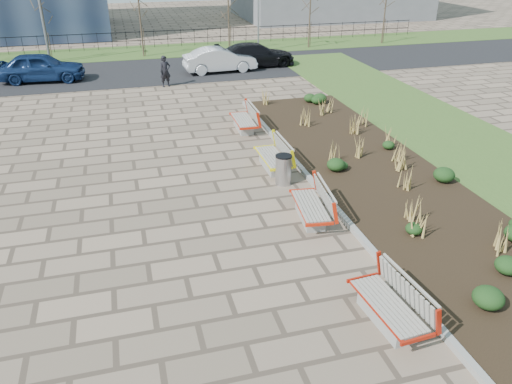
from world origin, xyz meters
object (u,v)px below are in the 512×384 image
object	(u,v)px
lamp_east	(258,7)
car_black	(256,55)
car_blue	(41,67)
car_silver	(220,60)
lamp_west	(41,14)
bench_d	(243,118)
bench_c	(272,155)
pedestrian	(165,71)
bench_b	(310,204)
litter_bin	(283,170)
bench_a	(388,303)

from	to	relation	value
lamp_east	car_black	bearing A→B (deg)	-107.63
car_blue	car_silver	distance (m)	10.11
car_blue	lamp_west	bearing A→B (deg)	5.65
bench_d	car_silver	size ratio (longest dim) A/B	0.48
car_blue	bench_c	bearing A→B (deg)	-143.85
car_blue	pedestrian	bearing A→B (deg)	-108.80
bench_b	lamp_east	xyz separation A→B (m)	(5.00, 23.36, 2.54)
bench_b	litter_bin	size ratio (longest dim) A/B	2.14
bench_a	bench_c	world-z (taller)	same
bench_b	car_blue	distance (m)	20.63
litter_bin	bench_d	bearing A→B (deg)	89.94
litter_bin	pedestrian	bearing A→B (deg)	100.12
litter_bin	car_blue	distance (m)	18.48
car_blue	bench_d	bearing A→B (deg)	-135.12
car_silver	car_blue	bearing A→B (deg)	84.14
lamp_east	pedestrian	bearing A→B (deg)	-133.75
bench_b	pedestrian	world-z (taller)	pedestrian
car_blue	lamp_east	world-z (taller)	lamp_east
litter_bin	car_silver	bearing A→B (deg)	85.80
bench_c	pedestrian	size ratio (longest dim) A/B	1.27
bench_b	lamp_east	bearing A→B (deg)	84.68
bench_c	pedestrian	xyz separation A→B (m)	(-2.37, 11.97, 0.33)
bench_a	pedestrian	distance (m)	20.28
car_silver	bench_d	bearing A→B (deg)	170.29
pedestrian	car_blue	world-z (taller)	pedestrian
pedestrian	lamp_west	bearing A→B (deg)	116.03
bench_a	litter_bin	xyz separation A→B (m)	(-0.01, 6.90, -0.01)
bench_b	lamp_west	size ratio (longest dim) A/B	0.35
lamp_west	pedestrian	bearing A→B (deg)	-49.26
bench_a	pedestrian	xyz separation A→B (m)	(-2.37, 20.14, 0.33)
bench_d	pedestrian	size ratio (longest dim) A/B	1.27
car_blue	bench_a	bearing A→B (deg)	-153.64
bench_b	lamp_west	xyz separation A→B (m)	(-9.00, 23.36, 2.54)
car_blue	lamp_east	bearing A→B (deg)	-65.99
bench_c	litter_bin	bearing A→B (deg)	-90.36
bench_b	bench_c	xyz separation A→B (m)	(0.00, 3.68, 0.00)
bench_d	car_blue	size ratio (longest dim) A/B	0.45
bench_b	lamp_west	world-z (taller)	lamp_west
bench_b	bench_d	xyz separation A→B (m)	(0.00, 7.81, 0.00)
bench_b	lamp_west	bearing A→B (deg)	117.83
pedestrian	lamp_east	size ratio (longest dim) A/B	0.28
litter_bin	lamp_west	xyz separation A→B (m)	(-8.99, 20.93, 2.55)
bench_a	car_black	distance (m)	23.73
bench_b	car_blue	size ratio (longest dim) A/B	0.45
bench_c	litter_bin	world-z (taller)	bench_c
pedestrian	car_black	xyz separation A→B (m)	(5.97, 3.31, -0.09)
car_blue	car_black	xyz separation A→B (m)	(12.56, 0.39, -0.07)
car_blue	car_black	distance (m)	12.57
bench_c	bench_d	bearing A→B (deg)	89.91
bench_d	pedestrian	world-z (taller)	pedestrian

